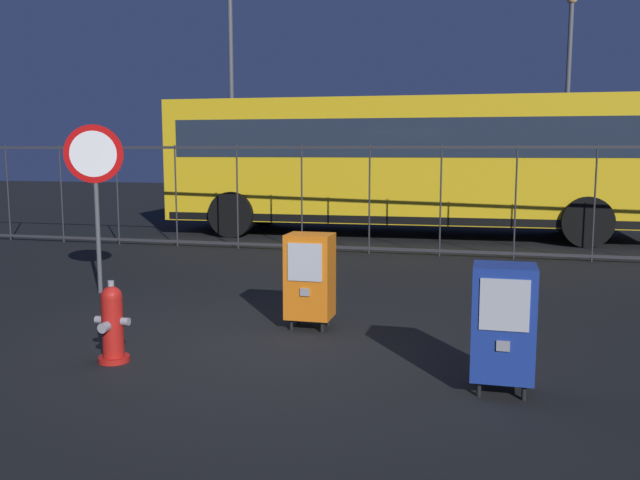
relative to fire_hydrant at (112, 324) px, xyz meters
The scene contains 9 objects.
ground_plane 1.42m from the fire_hydrant, 35.06° to the left, with size 60.00×60.00×0.00m, color black.
fire_hydrant is the anchor object (origin of this frame).
newspaper_box_primary 3.39m from the fire_hydrant, ahead, with size 0.48×0.42×1.02m.
newspaper_box_secondary 2.12m from the fire_hydrant, 47.62° to the left, with size 0.48×0.42×1.02m.
stop_sign 3.39m from the fire_hydrant, 124.26° to the left, with size 0.71×0.31×2.23m.
fence_barrier 7.01m from the fire_hydrant, 80.73° to the left, with size 18.03×0.04×2.00m.
bus_near 10.08m from the fire_hydrant, 81.84° to the left, with size 10.58×3.08×3.00m.
street_light_near_left 17.96m from the fire_hydrant, 71.96° to the left, with size 0.32×0.32×6.53m.
street_light_near_right 15.07m from the fire_hydrant, 107.16° to the left, with size 0.32×0.32×7.08m.
Camera 1 is at (2.12, -6.05, 1.90)m, focal length 37.82 mm.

